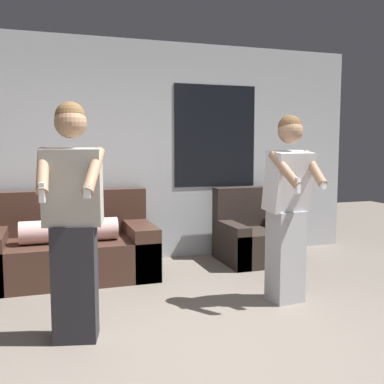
{
  "coord_description": "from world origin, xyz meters",
  "views": [
    {
      "loc": [
        -0.96,
        -2.49,
        1.43
      ],
      "look_at": [
        0.16,
        0.95,
        1.05
      ],
      "focal_mm": 42.0,
      "sensor_mm": 36.0,
      "label": 1
    }
  ],
  "objects_px": {
    "armchair": "(253,238)",
    "couch": "(69,249)",
    "person_left": "(73,220)",
    "person_right": "(288,207)"
  },
  "relations": [
    {
      "from": "person_left",
      "to": "armchair",
      "type": "bearing_deg",
      "value": 36.72
    },
    {
      "from": "couch",
      "to": "armchair",
      "type": "bearing_deg",
      "value": 0.12
    },
    {
      "from": "armchair",
      "to": "person_right",
      "type": "bearing_deg",
      "value": -103.97
    },
    {
      "from": "armchair",
      "to": "person_left",
      "type": "bearing_deg",
      "value": -143.28
    },
    {
      "from": "armchair",
      "to": "person_right",
      "type": "xyz_separation_m",
      "value": [
        -0.36,
        -1.43,
        0.59
      ]
    },
    {
      "from": "person_left",
      "to": "couch",
      "type": "bearing_deg",
      "value": 88.62
    },
    {
      "from": "couch",
      "to": "armchair",
      "type": "relative_size",
      "value": 2.01
    },
    {
      "from": "couch",
      "to": "person_left",
      "type": "bearing_deg",
      "value": -91.38
    },
    {
      "from": "person_left",
      "to": "person_right",
      "type": "relative_size",
      "value": 1.02
    },
    {
      "from": "armchair",
      "to": "couch",
      "type": "bearing_deg",
      "value": -179.88
    }
  ]
}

